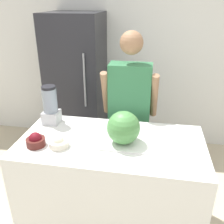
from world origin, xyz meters
TOP-DOWN VIEW (x-y plane):
  - wall_back at (0.00, 2.14)m, footprint 8.00×0.06m
  - counter_island at (0.00, 0.41)m, footprint 1.56×0.81m
  - refrigerator at (-0.71, 1.75)m, footprint 0.71×0.71m
  - person at (0.08, 1.05)m, footprint 0.57×0.27m
  - cutting_board at (0.10, 0.38)m, footprint 0.42×0.27m
  - watermelon at (0.10, 0.38)m, footprint 0.27×0.27m
  - bowl_cherries at (-0.59, 0.23)m, footprint 0.15×0.15m
  - bowl_cream at (-0.40, 0.25)m, footprint 0.16×0.16m
  - blender at (-0.62, 0.64)m, footprint 0.15×0.15m

SIDE VIEW (x-z plane):
  - counter_island at x=0.00m, z-range 0.00..0.94m
  - person at x=0.08m, z-range 0.03..1.79m
  - refrigerator at x=-0.71m, z-range 0.00..1.88m
  - cutting_board at x=0.10m, z-range 0.94..0.95m
  - bowl_cream at x=-0.40m, z-range 0.92..1.02m
  - bowl_cherries at x=-0.59m, z-range 0.92..1.04m
  - watermelon at x=0.10m, z-range 0.95..1.22m
  - blender at x=-0.62m, z-range 0.93..1.30m
  - wall_back at x=0.00m, z-range 0.00..2.60m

